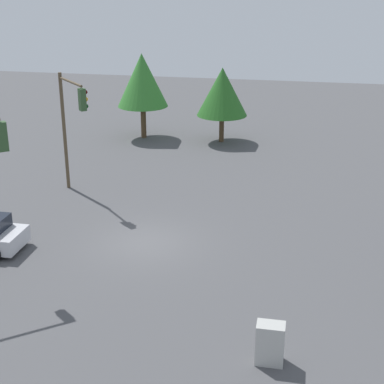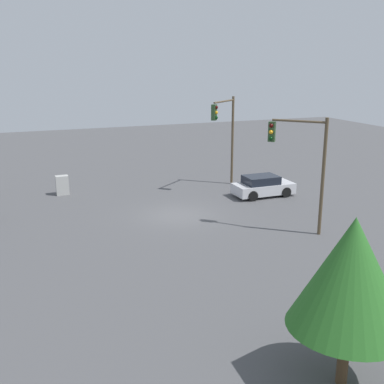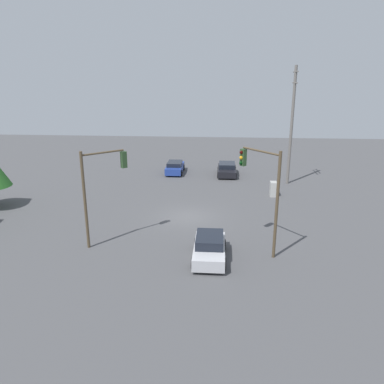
{
  "view_description": "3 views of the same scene",
  "coord_description": "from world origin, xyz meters",
  "px_view_note": "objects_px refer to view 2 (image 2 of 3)",
  "views": [
    {
      "loc": [
        6.38,
        -22.03,
        11.1
      ],
      "look_at": [
        1.84,
        1.04,
        2.08
      ],
      "focal_mm": 55.0,
      "sensor_mm": 36.0,
      "label": 1
    },
    {
      "loc": [
        9.19,
        25.64,
        8.9
      ],
      "look_at": [
        -0.32,
        1.44,
        1.77
      ],
      "focal_mm": 45.0,
      "sensor_mm": 36.0,
      "label": 2
    },
    {
      "loc": [
        -26.87,
        -2.44,
        10.34
      ],
      "look_at": [
        -0.05,
        -0.34,
        2.02
      ],
      "focal_mm": 35.0,
      "sensor_mm": 36.0,
      "label": 3
    }
  ],
  "objects_px": {
    "electrical_cabinet": "(62,185)",
    "traffic_signal_cross": "(302,155)",
    "sedan_silver": "(263,186)",
    "traffic_signal_main": "(226,127)"
  },
  "relations": [
    {
      "from": "sedan_silver",
      "to": "traffic_signal_main",
      "type": "distance_m",
      "value": 4.98
    },
    {
      "from": "sedan_silver",
      "to": "electrical_cabinet",
      "type": "height_order",
      "value": "sedan_silver"
    },
    {
      "from": "traffic_signal_main",
      "to": "electrical_cabinet",
      "type": "height_order",
      "value": "traffic_signal_main"
    },
    {
      "from": "traffic_signal_cross",
      "to": "electrical_cabinet",
      "type": "xyz_separation_m",
      "value": [
        10.89,
        -12.15,
        -3.5
      ]
    },
    {
      "from": "electrical_cabinet",
      "to": "traffic_signal_cross",
      "type": "bearing_deg",
      "value": 131.87
    },
    {
      "from": "electrical_cabinet",
      "to": "sedan_silver",
      "type": "bearing_deg",
      "value": 157.15
    },
    {
      "from": "traffic_signal_cross",
      "to": "electrical_cabinet",
      "type": "height_order",
      "value": "traffic_signal_cross"
    },
    {
      "from": "traffic_signal_main",
      "to": "sedan_silver",
      "type": "bearing_deg",
      "value": 75.69
    },
    {
      "from": "traffic_signal_main",
      "to": "electrical_cabinet",
      "type": "bearing_deg",
      "value": -50.35
    },
    {
      "from": "sedan_silver",
      "to": "traffic_signal_cross",
      "type": "bearing_deg",
      "value": -14.09
    }
  ]
}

